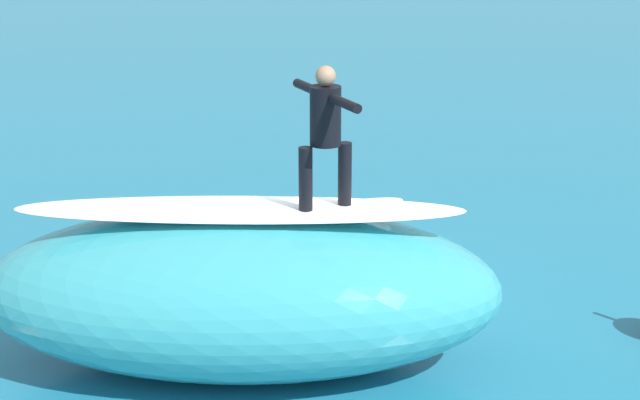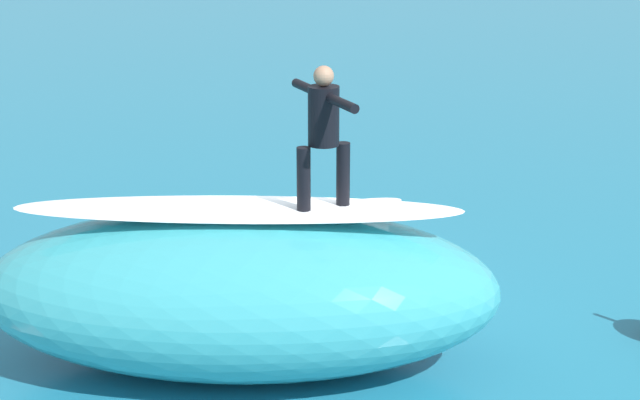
# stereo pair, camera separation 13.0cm
# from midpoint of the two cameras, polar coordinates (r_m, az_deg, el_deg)

# --- Properties ---
(ground_plane) EXTENTS (120.00, 120.00, 0.00)m
(ground_plane) POSITION_cam_midpoint_polar(r_m,az_deg,el_deg) (13.49, -0.00, -6.44)
(ground_plane) COLOR teal
(wave_crest) EXTENTS (6.34, 3.54, 1.91)m
(wave_crest) POSITION_cam_midpoint_polar(r_m,az_deg,el_deg) (11.78, -4.24, -5.13)
(wave_crest) COLOR teal
(wave_crest) RESTS_ON ground_plane
(wave_foam_lip) EXTENTS (5.23, 1.59, 0.08)m
(wave_foam_lip) POSITION_cam_midpoint_polar(r_m,az_deg,el_deg) (11.43, -4.35, -0.53)
(wave_foam_lip) COLOR white
(wave_foam_lip) RESTS_ON wave_crest
(surfboard_riding) EXTENTS (1.93, 1.48, 0.07)m
(surfboard_riding) POSITION_cam_midpoint_polar(r_m,az_deg,el_deg) (11.37, 0.53, -0.60)
(surfboard_riding) COLOR silver
(surfboard_riding) RESTS_ON wave_crest
(surfer_riding) EXTENTS (0.92, 1.34, 1.62)m
(surfer_riding) POSITION_cam_midpoint_polar(r_m,az_deg,el_deg) (11.10, 0.54, 4.18)
(surfer_riding) COLOR black
(surfer_riding) RESTS_ON surfboard_riding
(surfboard_paddling) EXTENTS (1.30, 2.09, 0.08)m
(surfboard_paddling) POSITION_cam_midpoint_polar(r_m,az_deg,el_deg) (15.77, 0.09, -2.60)
(surfboard_paddling) COLOR yellow
(surfboard_paddling) RESTS_ON ground_plane
(surfer_paddling) EXTENTS (0.93, 1.73, 0.33)m
(surfer_paddling) POSITION_cam_midpoint_polar(r_m,az_deg,el_deg) (15.60, -0.17, -2.12)
(surfer_paddling) COLOR black
(surfer_paddling) RESTS_ON surfboard_paddling
(foam_patch_mid) EXTENTS (1.03, 0.87, 0.10)m
(foam_patch_mid) POSITION_cam_midpoint_polar(r_m,az_deg,el_deg) (13.89, -0.41, -5.48)
(foam_patch_mid) COLOR white
(foam_patch_mid) RESTS_ON ground_plane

